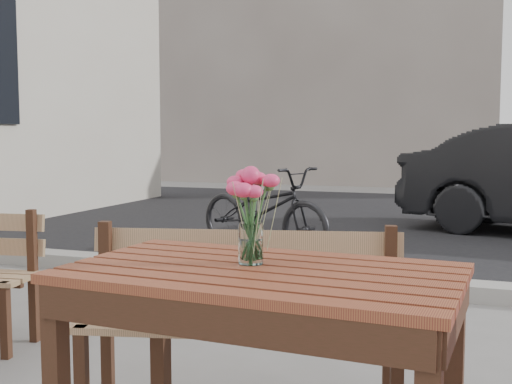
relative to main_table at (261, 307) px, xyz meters
The scene contains 6 objects.
street 4.96m from the main_table, 91.20° to the left, with size 30.00×8.12×0.12m.
backdrop_buildings 14.56m from the main_table, 89.73° to the left, with size 15.50×4.00×8.00m.
main_table is the anchor object (origin of this frame).
main_bench 0.62m from the main_table, 116.62° to the left, with size 1.38×0.69×0.82m.
main_vase 0.33m from the main_table, 136.00° to the left, with size 0.17×0.17×0.32m.
bicycle 4.36m from the main_table, 108.99° to the left, with size 0.57×1.64×0.86m, color black.
Camera 1 is at (0.76, -1.73, 1.18)m, focal length 45.00 mm.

